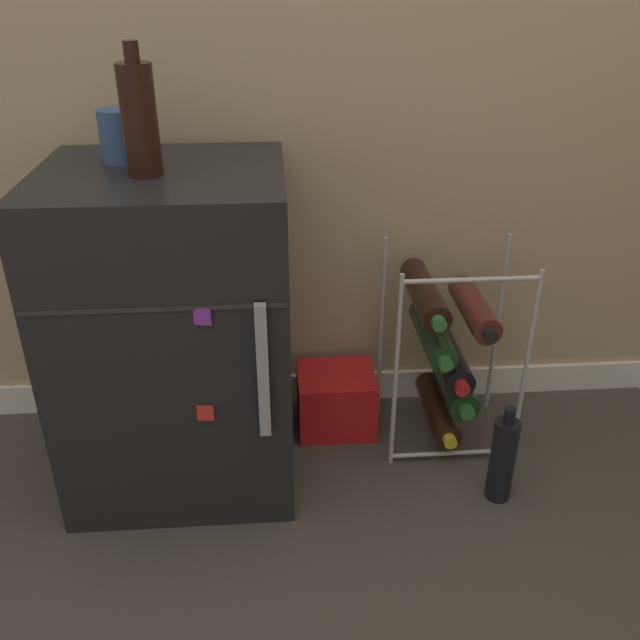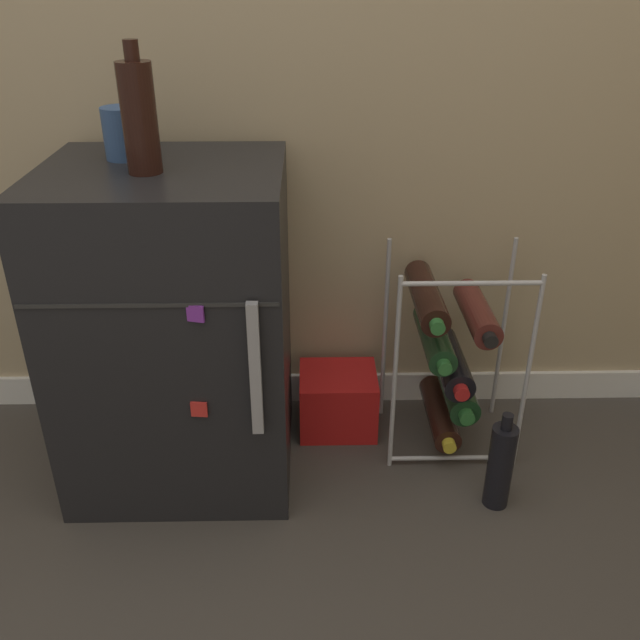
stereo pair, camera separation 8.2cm
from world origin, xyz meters
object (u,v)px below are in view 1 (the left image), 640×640
object	(u,v)px
fridge_top_bottle	(139,119)
soda_box	(336,400)
mini_fridge	(177,332)
fridge_top_cup	(120,136)
loose_bottle_floor	(503,459)
wine_rack	(445,350)

from	to	relation	value
fridge_top_bottle	soda_box	bearing A→B (deg)	22.15
mini_fridge	fridge_top_cup	world-z (taller)	fridge_top_cup
fridge_top_cup	fridge_top_bottle	bearing A→B (deg)	-59.55
mini_fridge	fridge_top_bottle	xyz separation A→B (m)	(-0.02, -0.04, 0.51)
fridge_top_cup	mini_fridge	bearing A→B (deg)	-42.02
loose_bottle_floor	wine_rack	bearing A→B (deg)	109.56
soda_box	fridge_top_bottle	world-z (taller)	fridge_top_bottle
soda_box	fridge_top_bottle	size ratio (longest dim) A/B	0.82
loose_bottle_floor	soda_box	bearing A→B (deg)	139.36
fridge_top_cup	loose_bottle_floor	world-z (taller)	fridge_top_cup
mini_fridge	loose_bottle_floor	xyz separation A→B (m)	(0.78, -0.19, -0.28)
loose_bottle_floor	fridge_top_cup	bearing A→B (deg)	162.79
mini_fridge	loose_bottle_floor	size ratio (longest dim) A/B	2.99
mini_fridge	loose_bottle_floor	distance (m)	0.85
wine_rack	soda_box	world-z (taller)	wine_rack
fridge_top_cup	fridge_top_bottle	xyz separation A→B (m)	(0.07, -0.12, 0.06)
fridge_top_cup	fridge_top_bottle	distance (m)	0.15
wine_rack	fridge_top_cup	xyz separation A→B (m)	(-0.78, 0.01, 0.58)
fridge_top_cup	soda_box	bearing A→B (deg)	6.38
wine_rack	loose_bottle_floor	xyz separation A→B (m)	(0.09, -0.26, -0.16)
mini_fridge	fridge_top_bottle	size ratio (longest dim) A/B	3.03
wine_rack	soda_box	xyz separation A→B (m)	(-0.28, 0.06, -0.19)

